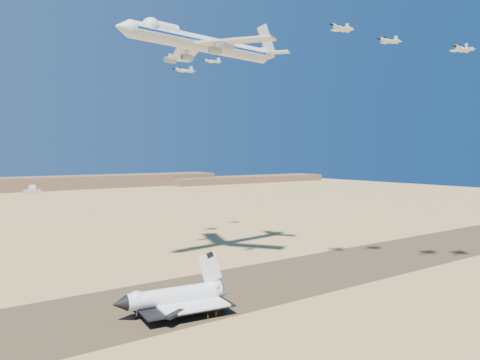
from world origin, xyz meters
TOP-DOWN VIEW (x-y plane):
  - ground at (0.00, 0.00)m, footprint 1200.00×1200.00m
  - runway at (0.00, 0.00)m, footprint 600.00×50.00m
  - ridgeline at (65.32, 527.31)m, footprint 960.00×90.00m
  - shuttle at (-20.76, -11.52)m, footprint 37.54×25.97m
  - carrier_747 at (17.09, 35.25)m, footprint 88.38×67.72m
  - crew_a at (-15.04, -22.20)m, footprint 0.61×0.72m
  - crew_b at (-11.87, -22.05)m, footprint 0.75×0.98m
  - crew_c at (-9.19, -19.65)m, footprint 1.23×0.92m
  - chase_jet_a at (51.13, -14.10)m, footprint 15.06×8.52m
  - chase_jet_b at (71.34, -21.37)m, footprint 13.81×7.34m
  - chase_jet_c at (86.84, -43.28)m, footprint 15.58×8.68m
  - chase_jet_e at (35.30, 82.57)m, footprint 15.34×8.69m
  - chase_jet_f at (61.05, 94.74)m, footprint 13.76×7.30m

SIDE VIEW (x-z plane):
  - ground at x=0.00m, z-range 0.00..0.00m
  - runway at x=0.00m, z-range 0.00..0.06m
  - crew_a at x=-15.04m, z-range 0.06..1.73m
  - crew_b at x=-11.87m, z-range 0.06..1.84m
  - crew_c at x=-9.19m, z-range 0.06..1.93m
  - shuttle at x=-20.76m, z-range -4.26..14.18m
  - ridgeline at x=65.32m, z-range -1.37..16.63m
  - chase_jet_c at x=86.84m, z-range 88.82..92.72m
  - chase_jet_e at x=35.30m, z-range 93.18..97.04m
  - chase_jet_b at x=71.34m, z-range 94.11..97.55m
  - carrier_747 at x=17.09m, z-range 87.14..109.08m
  - chase_jet_a at x=51.13m, z-range 97.41..101.20m
  - chase_jet_f at x=61.05m, z-range 103.11..106.54m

